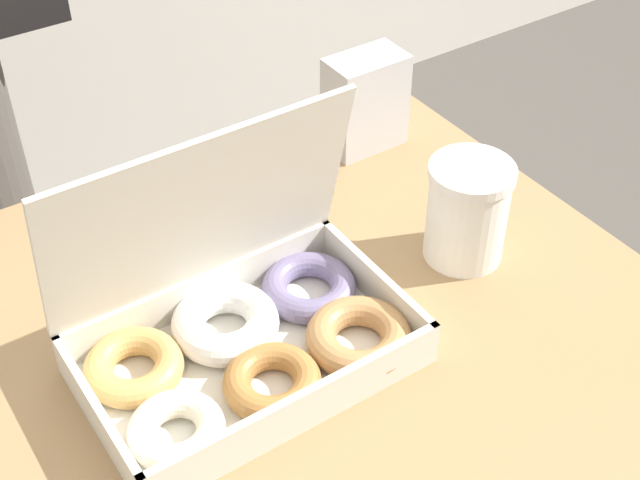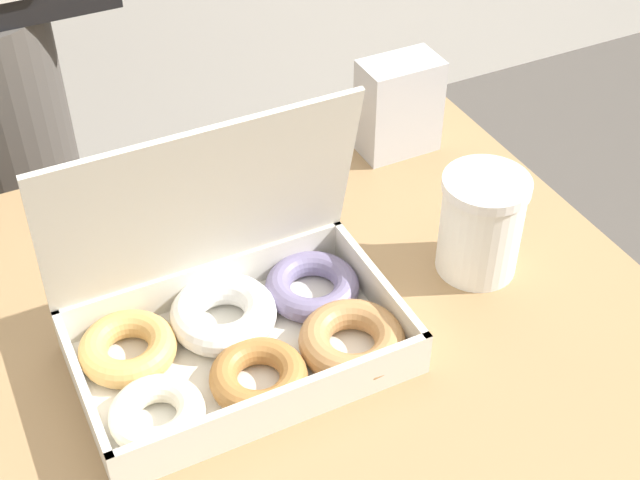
{
  "view_description": "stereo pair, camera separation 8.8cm",
  "coord_description": "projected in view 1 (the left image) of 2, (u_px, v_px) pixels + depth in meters",
  "views": [
    {
      "loc": [
        -0.31,
        -0.55,
        1.38
      ],
      "look_at": [
        0.06,
        0.0,
        0.81
      ],
      "focal_mm": 50.0,
      "sensor_mm": 36.0,
      "label": 1
    },
    {
      "loc": [
        -0.23,
        -0.6,
        1.38
      ],
      "look_at": [
        0.06,
        0.0,
        0.81
      ],
      "focal_mm": 50.0,
      "sensor_mm": 36.0,
      "label": 2
    }
  ],
  "objects": [
    {
      "name": "napkin_holder",
      "position": [
        365.0,
        102.0,
        1.16
      ],
      "size": [
        0.1,
        0.06,
        0.13
      ],
      "color": "silver",
      "rests_on": "table"
    },
    {
      "name": "donut_box",
      "position": [
        246.0,
        332.0,
        0.89
      ],
      "size": [
        0.34,
        0.22,
        0.25
      ],
      "color": "silver",
      "rests_on": "table"
    },
    {
      "name": "coffee_cup",
      "position": [
        467.0,
        211.0,
        0.99
      ],
      "size": [
        0.1,
        0.1,
        0.12
      ],
      "color": "white",
      "rests_on": "table"
    }
  ]
}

